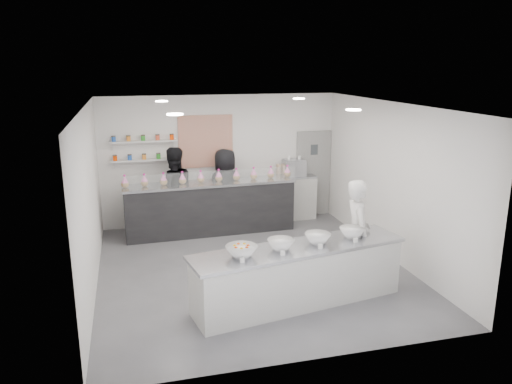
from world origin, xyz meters
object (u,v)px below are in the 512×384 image
back_bar (211,208)px  woman_prep (357,233)px  staff_right (225,189)px  prep_counter (299,275)px  espresso_ledge (286,198)px  espresso_machine (294,168)px  staff_left (174,190)px

back_bar → woman_prep: size_ratio=2.05×
back_bar → staff_right: bearing=34.2°
back_bar → woman_prep: bearing=-60.5°
prep_counter → staff_right: size_ratio=1.89×
woman_prep → espresso_ledge: bearing=10.5°
espresso_ledge → woman_prep: woman_prep is taller
prep_counter → espresso_machine: bearing=62.1°
back_bar → espresso_machine: 2.30m
back_bar → espresso_machine: (2.13, 0.55, 0.67)m
espresso_machine → staff_left: bearing=-174.0°
prep_counter → back_bar: size_ratio=0.93×
back_bar → staff_right: (0.40, 0.29, 0.34)m
staff_right → espresso_machine: bearing=173.7°
staff_left → staff_right: staff_left is taller
prep_counter → staff_right: bearing=85.1°
espresso_machine → staff_right: bearing=-171.4°
espresso_ledge → espresso_machine: espresso_machine is taller
espresso_ledge → espresso_machine: size_ratio=2.76×
espresso_machine → back_bar: bearing=-165.4°
back_bar → espresso_machine: size_ratio=7.27×
espresso_ledge → staff_left: size_ratio=0.74×
prep_counter → back_bar: (-0.78, 3.69, 0.11)m
prep_counter → espresso_machine: espresso_machine is taller
prep_counter → staff_right: 4.03m
espresso_machine → staff_right: size_ratio=0.28×
woman_prep → staff_right: bearing=34.1°
prep_counter → staff_right: staff_right is taller
woman_prep → staff_left: bearing=48.3°
back_bar → espresso_ledge: (1.95, 0.55, -0.05)m
staff_left → staff_right: bearing=176.6°
prep_counter → staff_left: (-1.55, 3.94, 0.49)m
prep_counter → woman_prep: 1.35m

